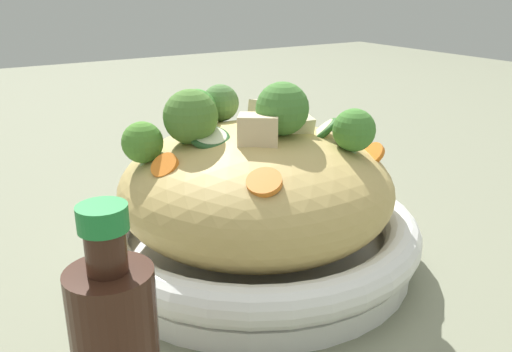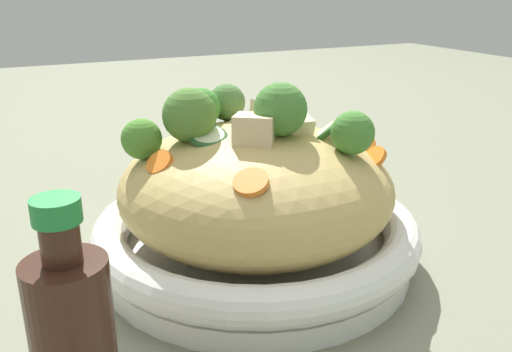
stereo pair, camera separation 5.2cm
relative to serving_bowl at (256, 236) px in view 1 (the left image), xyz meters
The scene contains 7 objects.
ground_plane 0.03m from the serving_bowl, ahead, with size 3.00×3.00×0.00m, color slate.
serving_bowl is the anchor object (origin of this frame).
noodle_heap 0.05m from the serving_bowl, 59.28° to the right, with size 0.26×0.26×0.12m.
broccoli_florets 0.12m from the serving_bowl, 67.65° to the left, with size 0.17×0.21×0.08m.
carrot_coins 0.10m from the serving_bowl, 132.53° to the right, with size 0.18×0.22×0.04m.
zucchini_slices 0.11m from the serving_bowl, 77.78° to the left, with size 0.10×0.16×0.03m.
chicken_chunks 0.11m from the serving_bowl, ahead, with size 0.15×0.09×0.05m.
Camera 1 is at (-0.42, 0.26, 0.27)m, focal length 38.47 mm.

